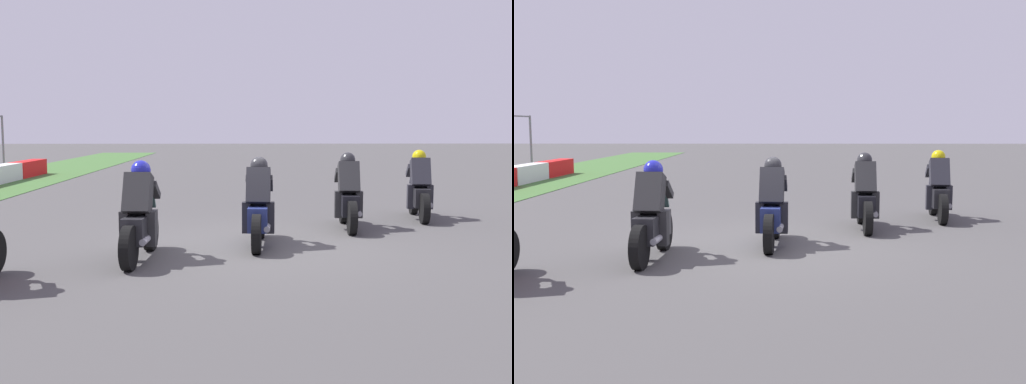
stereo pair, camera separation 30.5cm
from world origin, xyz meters
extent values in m
plane|color=#484746|center=(0.00, 0.00, 0.00)|extent=(120.00, 120.00, 0.00)
cube|color=silver|center=(11.45, 8.90, 0.32)|extent=(2.81, 0.60, 0.64)
cube|color=red|center=(14.32, 8.90, 0.32)|extent=(2.81, 0.60, 0.64)
cylinder|color=slate|center=(16.54, 10.75, 1.25)|extent=(0.10, 0.10, 2.49)
cylinder|color=black|center=(3.59, -3.69, 0.32)|extent=(0.65, 0.21, 0.64)
cylinder|color=black|center=(2.20, -3.53, 0.32)|extent=(0.65, 0.21, 0.64)
cube|color=black|center=(2.89, -3.61, 0.50)|extent=(1.13, 0.44, 0.40)
ellipsoid|color=black|center=(2.99, -3.62, 0.80)|extent=(0.51, 0.35, 0.24)
cube|color=red|center=(2.39, -3.55, 0.52)|extent=(0.08, 0.17, 0.08)
cylinder|color=#A5A5AD|center=(2.53, -3.73, 0.37)|extent=(0.43, 0.15, 0.10)
cube|color=#25252D|center=(2.79, -3.60, 1.02)|extent=(0.53, 0.45, 0.66)
sphere|color=gold|center=(3.01, -3.62, 1.36)|extent=(0.33, 0.33, 0.30)
cube|color=slate|center=(3.39, -3.67, 0.84)|extent=(0.18, 0.28, 0.23)
cube|color=#25252D|center=(2.80, -3.40, 0.50)|extent=(0.19, 0.16, 0.52)
cube|color=#25252D|center=(2.75, -3.80, 0.50)|extent=(0.19, 0.16, 0.52)
cube|color=#25252D|center=(3.19, -3.46, 1.04)|extent=(0.39, 0.14, 0.31)
cube|color=#25252D|center=(3.15, -3.82, 1.04)|extent=(0.39, 0.14, 0.31)
cylinder|color=black|center=(2.35, -1.87, 0.32)|extent=(0.65, 0.17, 0.64)
cylinder|color=black|center=(0.95, -1.80, 0.32)|extent=(0.65, 0.17, 0.64)
cube|color=black|center=(1.65, -1.83, 0.50)|extent=(1.11, 0.38, 0.40)
ellipsoid|color=black|center=(1.75, -1.84, 0.80)|extent=(0.49, 0.32, 0.24)
cube|color=red|center=(1.14, -1.81, 0.52)|extent=(0.07, 0.16, 0.08)
cylinder|color=#A5A5AD|center=(1.30, -1.97, 0.37)|extent=(0.42, 0.12, 0.10)
cube|color=#252527|center=(1.55, -1.83, 1.02)|extent=(0.50, 0.42, 0.66)
sphere|color=#262629|center=(1.77, -1.84, 1.36)|extent=(0.31, 0.31, 0.30)
cube|color=#644D52|center=(2.15, -1.86, 0.84)|extent=(0.17, 0.27, 0.23)
cube|color=#252527|center=(1.54, -1.63, 0.50)|extent=(0.19, 0.15, 0.52)
cube|color=#252527|center=(1.52, -2.03, 0.50)|extent=(0.19, 0.15, 0.52)
cube|color=#252527|center=(1.94, -1.67, 1.04)|extent=(0.39, 0.12, 0.31)
cube|color=#252527|center=(1.92, -2.03, 1.04)|extent=(0.39, 0.12, 0.31)
cylinder|color=black|center=(0.69, -0.08, 0.32)|extent=(0.65, 0.19, 0.64)
cylinder|color=black|center=(-0.71, 0.02, 0.32)|extent=(0.65, 0.19, 0.64)
cube|color=navy|center=(-0.01, -0.03, 0.50)|extent=(1.12, 0.40, 0.40)
ellipsoid|color=navy|center=(0.09, -0.03, 0.80)|extent=(0.50, 0.33, 0.24)
cube|color=red|center=(-0.52, 0.01, 0.52)|extent=(0.07, 0.16, 0.08)
cylinder|color=#A5A5AD|center=(-0.37, -0.16, 0.37)|extent=(0.43, 0.13, 0.10)
cube|color=black|center=(-0.11, -0.02, 1.02)|extent=(0.51, 0.43, 0.66)
sphere|color=#262629|center=(0.11, -0.04, 1.36)|extent=(0.32, 0.32, 0.30)
cube|color=teal|center=(0.49, -0.06, 0.84)|extent=(0.17, 0.27, 0.23)
cube|color=black|center=(-0.11, 0.18, 0.50)|extent=(0.19, 0.15, 0.52)
cube|color=black|center=(-0.14, -0.22, 0.50)|extent=(0.19, 0.15, 0.52)
cube|color=black|center=(0.28, 0.13, 1.04)|extent=(0.39, 0.13, 0.31)
cube|color=black|center=(0.26, -0.23, 1.04)|extent=(0.39, 0.13, 0.31)
cylinder|color=black|center=(-0.38, 1.75, 0.32)|extent=(0.65, 0.18, 0.64)
cylinder|color=black|center=(-1.77, 1.84, 0.32)|extent=(0.65, 0.18, 0.64)
cube|color=#262629|center=(-1.07, 1.80, 0.50)|extent=(1.12, 0.39, 0.40)
ellipsoid|color=#262629|center=(-0.97, 1.79, 0.80)|extent=(0.50, 0.33, 0.24)
cube|color=red|center=(-1.58, 1.83, 0.52)|extent=(0.07, 0.16, 0.08)
cylinder|color=#A5A5AD|center=(-1.43, 1.66, 0.37)|extent=(0.43, 0.13, 0.10)
cube|color=#282829|center=(-1.17, 1.80, 1.02)|extent=(0.51, 0.43, 0.66)
sphere|color=#1F23A7|center=(-0.95, 1.79, 1.36)|extent=(0.32, 0.32, 0.30)
cube|color=#41615B|center=(-0.57, 1.77, 0.84)|extent=(0.17, 0.27, 0.23)
cube|color=#282829|center=(-1.18, 2.00, 0.50)|extent=(0.19, 0.15, 0.52)
cube|color=#282829|center=(-1.21, 1.61, 0.50)|extent=(0.19, 0.15, 0.52)
cube|color=#282829|center=(-0.78, 1.96, 1.04)|extent=(0.39, 0.12, 0.31)
cube|color=#282829|center=(-0.81, 1.60, 1.04)|extent=(0.39, 0.12, 0.31)
camera|label=1|loc=(-10.14, 0.23, 2.03)|focal=42.39mm
camera|label=2|loc=(-10.14, -0.08, 2.03)|focal=42.39mm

